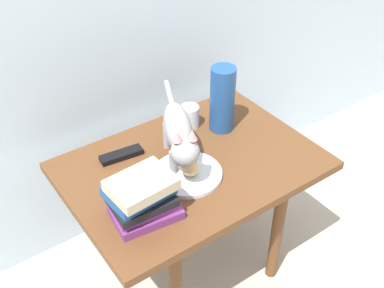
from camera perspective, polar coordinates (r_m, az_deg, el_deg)
The scene contains 9 objects.
ground_plane at distance 2.00m, azimuth 0.00°, elevation -13.97°, with size 6.00×6.00×0.00m, color #B2A899.
side_table at distance 1.67m, azimuth 0.00°, elevation -4.04°, with size 0.85×0.60×0.53m.
plate at distance 1.57m, azimuth -0.53°, elevation -3.60°, with size 0.23×0.23×0.01m, color silver.
bread_roll at distance 1.55m, azimuth -0.31°, elevation -2.72°, with size 0.08×0.06×0.05m, color #E0BC7A.
cat at distance 1.54m, azimuth -1.56°, elevation 1.36°, with size 0.24×0.44×0.23m.
book_stack at distance 1.40m, azimuth -6.01°, elevation -6.39°, with size 0.21×0.17×0.15m.
green_vase at distance 1.72m, azimuth 3.66°, elevation 5.38°, with size 0.09×0.09×0.25m, color navy.
candle_jar at distance 1.78m, azimuth -0.28°, elevation 3.18°, with size 0.07×0.07×0.08m.
tv_remote at distance 1.66m, azimuth -8.46°, elevation -1.30°, with size 0.15×0.04×0.02m, color black.
Camera 1 is at (-0.73, -1.02, 1.56)m, focal length 44.48 mm.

